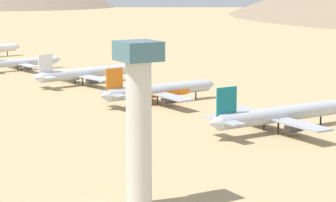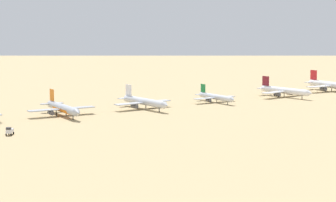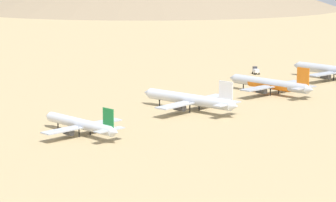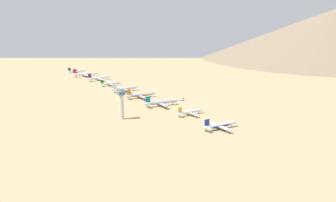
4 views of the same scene
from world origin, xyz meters
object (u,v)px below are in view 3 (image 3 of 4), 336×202
object	(u,v)px
parked_jet_2	(334,70)
service_truck	(256,70)
parked_jet_3	(270,84)
parked_jet_4	(190,100)
parked_jet_5	(81,124)

from	to	relation	value
parked_jet_2	service_truck	world-z (taller)	parked_jet_2
parked_jet_3	parked_jet_4	bearing A→B (deg)	96.09
parked_jet_3	parked_jet_5	distance (m)	107.46
parked_jet_3	service_truck	distance (m)	60.14
parked_jet_4	service_truck	bearing A→B (deg)	-60.65
parked_jet_3	parked_jet_4	world-z (taller)	parked_jet_3
parked_jet_5	parked_jet_3	bearing A→B (deg)	-83.22
parked_jet_2	service_truck	xyz separation A→B (m)	(38.25, 15.74, -2.71)
parked_jet_2	service_truck	bearing A→B (deg)	22.36
parked_jet_2	parked_jet_3	bearing A→B (deg)	97.77
parked_jet_5	service_truck	bearing A→B (deg)	-68.16
parked_jet_4	service_truck	xyz separation A→B (m)	(51.29, -91.21, -2.49)
parked_jet_3	parked_jet_5	xyz separation A→B (m)	(-12.68, 106.71, -0.80)
parked_jet_5	service_truck	distance (m)	156.98
parked_jet_3	parked_jet_5	size ratio (longest dim) A/B	1.23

